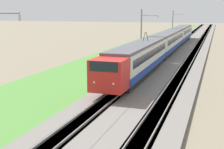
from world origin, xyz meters
TOP-DOWN VIEW (x-y plane):
  - ballast_main at (50.00, 0.00)m, footprint 240.00×4.40m
  - ballast_adjacent at (50.00, -4.38)m, footprint 240.00×4.40m
  - track_main at (50.00, 0.00)m, footprint 240.00×1.57m
  - track_adjacent at (50.00, -4.38)m, footprint 240.00×1.57m
  - grass_verge at (50.00, 6.25)m, footprint 240.00×10.94m
  - passenger_train at (46.17, 0.00)m, footprint 63.63×2.89m
  - catenary_mast_mid at (37.26, 2.57)m, footprint 0.22×2.56m
  - catenary_mast_far at (70.42, 2.57)m, footprint 0.22×2.56m

SIDE VIEW (x-z plane):
  - grass_verge at x=50.00m, z-range 0.00..0.12m
  - ballast_main at x=50.00m, z-range 0.00..0.30m
  - ballast_adjacent at x=50.00m, z-range 0.00..0.30m
  - track_main at x=50.00m, z-range -0.07..0.38m
  - track_adjacent at x=50.00m, z-range -0.07..0.38m
  - passenger_train at x=46.17m, z-range -0.17..4.72m
  - catenary_mast_far at x=70.42m, z-range 0.14..7.59m
  - catenary_mast_mid at x=37.26m, z-range 0.14..7.69m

